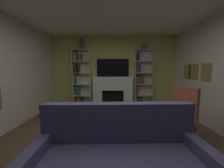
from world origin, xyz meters
TOP-DOWN VIEW (x-y plane):
  - ground_plane at (0.00, 0.00)m, footprint 6.74×6.74m
  - wall_back_accent at (0.00, 2.84)m, footprint 4.77×0.06m
  - fireplace at (0.00, 2.69)m, footprint 1.56×0.54m
  - tv at (0.00, 2.78)m, footprint 1.18×0.06m
  - bookshelf_left at (-1.22, 2.69)m, footprint 0.66×0.32m
  - bookshelf_right at (1.06, 2.71)m, footprint 0.66×0.27m
  - potted_plant at (-1.14, 2.66)m, footprint 0.23×0.23m
  - vase_with_flowers at (1.14, 2.66)m, footprint 0.15×0.15m
  - couch at (0.12, -0.79)m, footprint 2.10×0.93m
  - armchair at (1.25, 0.26)m, footprint 0.77×0.79m

SIDE VIEW (x-z plane):
  - ground_plane at x=0.00m, z-range 0.00..0.00m
  - couch at x=0.12m, z-range -0.18..0.77m
  - armchair at x=1.25m, z-range 0.00..1.08m
  - fireplace at x=0.00m, z-range 0.04..1.15m
  - bookshelf_right at x=1.06m, z-range -0.08..2.02m
  - bookshelf_left at x=-1.22m, z-range -0.02..2.08m
  - wall_back_accent at x=0.00m, z-range 0.00..2.63m
  - tv at x=0.00m, z-range 1.12..1.77m
  - vase_with_flowers at x=1.14m, z-range 2.02..2.42m
  - potted_plant at x=-1.14m, z-range 2.13..2.51m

